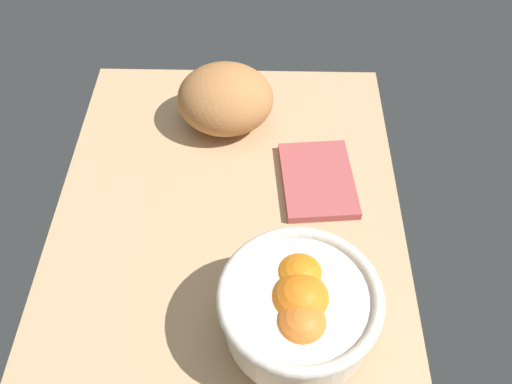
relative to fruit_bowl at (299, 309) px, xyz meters
The scene contains 4 objects.
ground_plane 20.92cm from the fruit_bowl, 148.56° to the right, with size 76.22×53.41×3.00cm, color tan.
fruit_bowl is the anchor object (origin of this frame).
bread_loaf 41.41cm from the fruit_bowl, 164.17° to the right, with size 16.31×14.61×11.02cm, color #BB7A43.
napkin_folded 27.23cm from the fruit_bowl, behind, with size 15.74×11.21×1.40cm, color #B34E4E.
Camera 1 is at (48.16, 5.48, 67.97)cm, focal length 38.89 mm.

